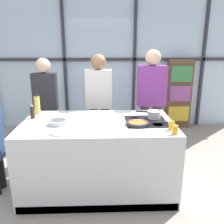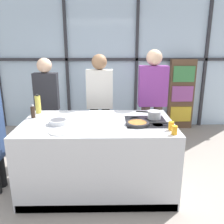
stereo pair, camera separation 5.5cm
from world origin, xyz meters
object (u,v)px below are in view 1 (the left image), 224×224
(frying_pan, at_px, (138,123))
(mixing_bowl, at_px, (58,122))
(saucepan, at_px, (154,114))
(spectator_center_right, at_px, (151,98))
(white_plate, at_px, (61,132))
(spectator_far_left, at_px, (46,102))
(spectator_center_left, at_px, (99,100))
(juice_glass_near, at_px, (175,130))
(juice_glass_far, at_px, (172,125))
(pepper_grinder, at_px, (32,112))
(oil_bottle, at_px, (37,105))

(frying_pan, xyz_separation_m, mixing_bowl, (-0.98, 0.05, 0.01))
(saucepan, height_order, mixing_bowl, saucepan)
(spectator_center_right, xyz_separation_m, white_plate, (-1.26, -1.29, -0.09))
(spectator_far_left, relative_size, spectator_center_right, 0.93)
(spectator_center_left, distance_m, saucepan, 1.09)
(juice_glass_near, bearing_deg, juice_glass_far, 90.00)
(spectator_center_right, height_order, pepper_grinder, spectator_center_right)
(saucepan, relative_size, pepper_grinder, 1.78)
(spectator_center_left, distance_m, frying_pan, 1.16)
(spectator_center_left, bearing_deg, juice_glass_near, 122.05)
(frying_pan, xyz_separation_m, juice_glass_near, (0.36, -0.32, 0.03))
(spectator_center_right, distance_m, pepper_grinder, 1.87)
(frying_pan, distance_m, white_plate, 0.93)
(frying_pan, distance_m, juice_glass_near, 0.48)
(saucepan, distance_m, juice_glass_far, 0.44)
(spectator_center_right, height_order, saucepan, spectator_center_right)
(oil_bottle, height_order, juice_glass_far, oil_bottle)
(white_plate, bearing_deg, spectator_center_right, 45.53)
(frying_pan, relative_size, saucepan, 1.59)
(frying_pan, height_order, mixing_bowl, mixing_bowl)
(spectator_center_left, bearing_deg, saucepan, 132.64)
(frying_pan, relative_size, mixing_bowl, 2.25)
(spectator_far_left, xyz_separation_m, spectator_center_right, (1.72, 0.00, 0.05))
(spectator_far_left, xyz_separation_m, pepper_grinder, (-0.01, -0.73, 0.04))
(juice_glass_near, bearing_deg, spectator_center_right, 89.81)
(frying_pan, relative_size, juice_glass_far, 5.32)
(spectator_center_right, bearing_deg, oil_bottle, 16.80)
(spectator_center_left, bearing_deg, pepper_grinder, 40.30)
(white_plate, bearing_deg, spectator_far_left, 109.56)
(spectator_center_left, height_order, frying_pan, spectator_center_left)
(mixing_bowl, xyz_separation_m, pepper_grinder, (-0.38, 0.26, 0.05))
(spectator_center_right, distance_m, frying_pan, 1.11)
(spectator_center_left, relative_size, white_plate, 6.99)
(saucepan, relative_size, mixing_bowl, 1.42)
(pepper_grinder, relative_size, juice_glass_near, 1.88)
(oil_bottle, xyz_separation_m, pepper_grinder, (-0.01, -0.22, -0.05))
(oil_bottle, bearing_deg, spectator_center_left, 31.19)
(spectator_center_right, relative_size, oil_bottle, 6.55)
(white_plate, bearing_deg, oil_bottle, 120.49)
(white_plate, bearing_deg, pepper_grinder, 129.94)
(spectator_far_left, distance_m, white_plate, 1.37)
(white_plate, bearing_deg, mixing_bowl, 105.03)
(spectator_center_right, bearing_deg, white_plate, 45.53)
(saucepan, bearing_deg, spectator_center_left, 132.64)
(spectator_far_left, relative_size, spectator_center_left, 0.97)
(saucepan, bearing_deg, oil_bottle, 169.93)
(pepper_grinder, relative_size, juice_glass_far, 1.88)
(spectator_center_right, xyz_separation_m, juice_glass_far, (-0.00, -1.23, -0.05))
(spectator_far_left, bearing_deg, juice_glass_far, 144.44)
(oil_bottle, height_order, pepper_grinder, oil_bottle)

